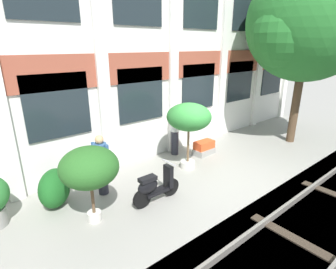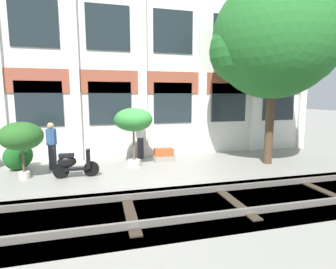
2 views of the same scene
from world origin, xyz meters
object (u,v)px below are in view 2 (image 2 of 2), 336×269
at_px(broadleaf_tree, 274,42).
at_px(resident_watching_tracks, 140,137).
at_px(scooter_near_curb, 74,164).
at_px(resident_by_doorway, 52,144).
at_px(topiary_hedge, 18,156).
at_px(potted_plant_terracotta_small, 133,121).
at_px(potted_plant_tall_urn, 21,137).
at_px(potted_plant_square_trough, 164,155).

relative_size(broadleaf_tree, resident_watching_tracks, 3.95).
distance_m(scooter_near_curb, resident_by_doorway, 1.52).
bearing_deg(resident_watching_tracks, topiary_hedge, -125.29).
bearing_deg(potted_plant_terracotta_small, potted_plant_tall_urn, -169.68).
bearing_deg(potted_plant_square_trough, potted_plant_tall_urn, -167.14).
distance_m(resident_by_doorway, topiary_hedge, 1.24).
relative_size(resident_watching_tracks, topiary_hedge, 1.57).
bearing_deg(broadleaf_tree, topiary_hedge, 170.85).
bearing_deg(topiary_hedge, potted_plant_terracotta_small, -8.02).
relative_size(broadleaf_tree, potted_plant_terracotta_small, 3.16).
bearing_deg(resident_by_doorway, broadleaf_tree, 145.70).
height_order(potted_plant_tall_urn, scooter_near_curb, potted_plant_tall_urn).
height_order(broadleaf_tree, scooter_near_curb, broadleaf_tree).
bearing_deg(broadleaf_tree, resident_by_doorway, 171.38).
bearing_deg(potted_plant_square_trough, scooter_near_curb, -157.26).
xyz_separation_m(potted_plant_tall_urn, resident_by_doorway, (0.68, 0.93, -0.43)).
xyz_separation_m(potted_plant_square_trough, topiary_hedge, (-5.17, 0.12, 0.23)).
bearing_deg(resident_watching_tracks, resident_by_doorway, -118.35).
distance_m(resident_watching_tracks, topiary_hedge, 4.40).
bearing_deg(resident_by_doorway, topiary_hedge, -38.38).
distance_m(potted_plant_tall_urn, resident_by_doorway, 1.23).
xyz_separation_m(broadleaf_tree, topiary_hedge, (-8.91, 1.43, -3.98)).
height_order(scooter_near_curb, resident_watching_tracks, resident_watching_tracks).
xyz_separation_m(broadleaf_tree, resident_by_doorway, (-7.76, 1.18, -3.56)).
relative_size(broadleaf_tree, resident_by_doorway, 4.08).
bearing_deg(potted_plant_terracotta_small, resident_by_doorway, 173.92).
distance_m(broadleaf_tree, topiary_hedge, 9.86).
distance_m(potted_plant_tall_urn, potted_plant_terracotta_small, 3.56).
xyz_separation_m(potted_plant_square_trough, scooter_near_curb, (-3.21, -1.35, 0.20)).
bearing_deg(broadleaf_tree, potted_plant_square_trough, 160.57).
bearing_deg(resident_by_doorway, resident_watching_tracks, 168.52).
bearing_deg(potted_plant_square_trough, resident_watching_tracks, 140.80).
xyz_separation_m(broadleaf_tree, potted_plant_tall_urn, (-8.44, 0.24, -3.13)).
height_order(resident_by_doorway, topiary_hedge, resident_by_doorway).
distance_m(potted_plant_terracotta_small, topiary_hedge, 4.16).
relative_size(scooter_near_curb, resident_watching_tracks, 0.82).
distance_m(scooter_near_curb, resident_watching_tracks, 3.16).
height_order(broadleaf_tree, resident_by_doorway, broadleaf_tree).
distance_m(potted_plant_tall_urn, potted_plant_square_trough, 4.94).
bearing_deg(topiary_hedge, broadleaf_tree, -9.15).
bearing_deg(resident_watching_tracks, potted_plant_terracotta_small, -62.53).
bearing_deg(scooter_near_curb, topiary_hedge, 143.42).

